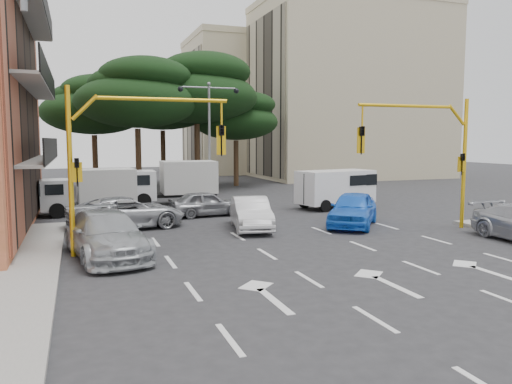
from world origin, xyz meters
TOP-DOWN VIEW (x-y plane):
  - ground at (0.00, 0.00)m, footprint 120.00×120.00m
  - median_strip at (0.00, 16.00)m, footprint 1.40×6.00m
  - apartment_beige_near at (19.95, 32.00)m, footprint 20.20×12.15m
  - apartment_beige_far at (12.95, 44.00)m, footprint 16.20×12.15m
  - pine_left_near at (-3.94, 21.96)m, footprint 9.15×9.15m
  - pine_center at (1.06, 23.96)m, footprint 9.98×9.98m
  - pine_left_far at (-6.94, 25.96)m, footprint 8.32×8.32m
  - pine_right at (5.06, 25.96)m, footprint 7.49×7.49m
  - pine_back at (-0.94, 28.96)m, footprint 9.15×9.15m
  - signal_mast_right at (6.80, 1.99)m, footprint 5.79×0.37m
  - signal_mast_left at (-6.80, 1.99)m, footprint 5.79×0.37m
  - street_lamp_center at (0.00, 16.00)m, footprint 4.16×0.36m
  - car_white_hatch at (-0.88, 5.00)m, footprint 2.45×4.73m
  - car_blue_compact at (4.03, 4.17)m, footprint 4.53×4.97m
  - car_silver_wagon at (-7.48, 1.49)m, footprint 3.12×5.84m
  - car_silver_cross_a at (-6.27, 7.12)m, footprint 5.70×3.31m
  - car_silver_cross_b at (-1.87, 9.56)m, footprint 4.18×1.98m
  - van_white at (6.25, 9.98)m, footprint 4.98×2.93m
  - box_truck_a at (-7.80, 12.46)m, footprint 5.23×2.50m
  - box_truck_b at (-2.70, 14.94)m, footprint 5.72×2.58m

SIDE VIEW (x-z plane):
  - ground at x=0.00m, z-range 0.00..0.00m
  - median_strip at x=0.00m, z-range 0.00..0.15m
  - car_silver_cross_b at x=-1.87m, z-range 0.00..1.38m
  - car_white_hatch at x=-0.88m, z-range 0.00..1.48m
  - car_silver_cross_a at x=-6.27m, z-range 0.00..1.49m
  - car_silver_wagon at x=-7.48m, z-range 0.00..1.61m
  - car_blue_compact at x=4.03m, z-range 0.00..1.64m
  - van_white at x=6.25m, z-range 0.00..2.33m
  - box_truck_a at x=-7.80m, z-range 0.00..2.50m
  - box_truck_b at x=-2.70m, z-range 0.00..2.77m
  - signal_mast_right at x=6.80m, z-range 0.88..6.88m
  - signal_mast_left at x=-6.80m, z-range 0.88..6.88m
  - street_lamp_center at x=0.00m, z-range 1.54..9.31m
  - pine_right at x=5.06m, z-range 2.03..10.40m
  - pine_left_far at x=-6.94m, z-range 2.26..11.56m
  - pine_left_near at x=-3.94m, z-range 2.49..12.72m
  - pine_back at x=-0.94m, z-range 2.49..12.72m
  - pine_center at x=1.06m, z-range 2.72..13.88m
  - apartment_beige_far at x=12.95m, z-range 0.00..16.70m
  - apartment_beige_near at x=19.95m, z-range 0.00..18.70m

